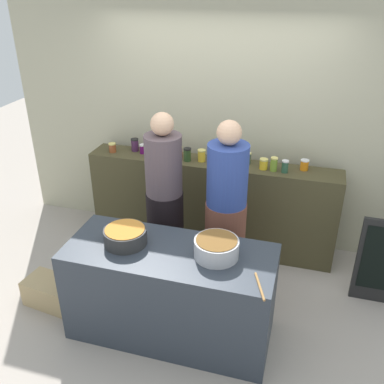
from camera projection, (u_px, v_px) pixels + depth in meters
The scene contains 23 objects.
ground at pixel (182, 307), 4.07m from camera, with size 12.00×12.00×0.00m, color #A79C91.
storefront_wall at pixel (220, 110), 4.62m from camera, with size 4.80×0.12×3.00m, color #B2AD90.
display_shelf at pixel (211, 205), 4.77m from camera, with size 2.70×0.36×1.04m, color #423D24.
prep_table at pixel (171, 292), 3.62m from camera, with size 1.70×0.70×0.85m, color #2B323C.
preserve_jar_0 at pixel (112, 148), 4.76m from camera, with size 0.08×0.08×0.10m.
preserve_jar_1 at pixel (135, 145), 4.78m from camera, with size 0.09×0.09×0.14m.
preserve_jar_2 at pixel (143, 149), 4.72m from camera, with size 0.07×0.07×0.10m.
preserve_jar_3 at pixel (161, 151), 4.67m from camera, with size 0.09×0.09×0.11m.
preserve_jar_4 at pixel (179, 152), 4.62m from camera, with size 0.07×0.07×0.12m.
preserve_jar_5 at pixel (187, 154), 4.53m from camera, with size 0.08×0.08×0.14m.
preserve_jar_6 at pixel (202, 155), 4.52m from camera, with size 0.08×0.08×0.13m.
preserve_jar_7 at pixel (233, 160), 4.39m from camera, with size 0.08×0.08×0.14m.
preserve_jar_8 at pixel (247, 158), 4.47m from camera, with size 0.08×0.08×0.12m.
preserve_jar_9 at pixel (264, 164), 4.35m from camera, with size 0.09×0.09×0.11m.
preserve_jar_10 at pixel (274, 164), 4.30m from camera, with size 0.07×0.07×0.14m.
preserve_jar_11 at pixel (285, 166), 4.27m from camera, with size 0.07×0.07×0.13m.
preserve_jar_12 at pixel (304, 165), 4.33m from camera, with size 0.09×0.09×0.11m.
cooking_pot_left at pixel (125, 236), 3.50m from camera, with size 0.35×0.35×0.14m.
cooking_pot_center at pixel (216, 248), 3.33m from camera, with size 0.35×0.35×0.15m.
wooden_spoon at pixel (260, 286), 3.03m from camera, with size 0.02×0.02×0.30m, color #9E703D.
cook_with_tongs at pixel (165, 207), 4.17m from camera, with size 0.36×0.36×1.73m.
cook_in_cap at pixel (226, 218), 4.01m from camera, with size 0.38×0.38×1.73m.
bread_crate at pixel (51, 292), 4.07m from camera, with size 0.48×0.29×0.25m, color tan.
Camera 1 is at (0.96, -2.97, 2.84)m, focal length 40.34 mm.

